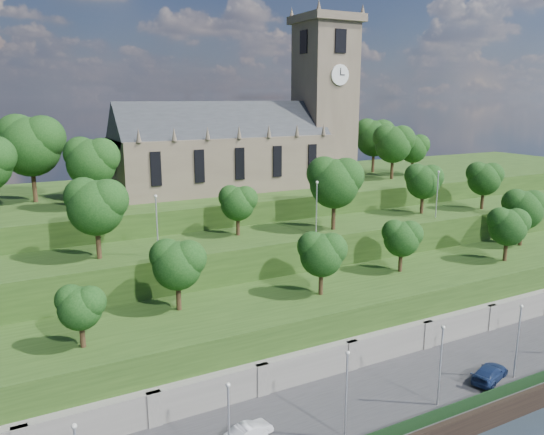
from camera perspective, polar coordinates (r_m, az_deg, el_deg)
ground at (r=52.89m, az=20.88°, el=-20.87°), size 320.00×320.00×0.00m
promenade at (r=55.79m, az=16.16°, el=-17.41°), size 160.00×12.00×2.00m
quay_wall at (r=52.27m, az=21.02°, el=-19.88°), size 160.00×0.50×2.20m
fence at (r=51.86m, az=20.60°, el=-18.19°), size 160.00×0.10×1.20m
retaining_wall at (r=58.93m, az=12.13°, el=-13.80°), size 160.00×2.10×5.00m
embankment_lower at (r=62.56m, az=8.62°, el=-10.51°), size 160.00×12.00×8.00m
embankment_upper at (r=70.37m, az=3.35°, el=-5.97°), size 160.00×10.00×12.00m
hilltop at (r=87.85m, az=-3.72°, el=-1.13°), size 160.00×32.00×15.00m
church at (r=82.19m, az=-2.21°, el=8.54°), size 38.60×12.35×27.60m
trees_lower at (r=63.61m, az=13.08°, el=-1.89°), size 65.26×9.07×8.12m
trees_upper at (r=67.37m, az=5.06°, el=3.34°), size 62.01×8.24×9.40m
trees_hilltop at (r=78.51m, az=-6.88°, el=7.69°), size 73.61×16.31×11.57m
lamp_posts_promenade at (r=49.84m, az=17.69°, el=-14.33°), size 60.36×0.36×7.55m
lamp_posts_upper at (r=65.34m, az=4.82°, el=1.56°), size 40.36×0.36×6.68m
car_middle at (r=45.46m, az=-2.49°, el=-22.01°), size 4.21×2.20×1.32m
car_right at (r=57.03m, az=22.36°, el=-15.20°), size 5.54×3.66×1.49m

